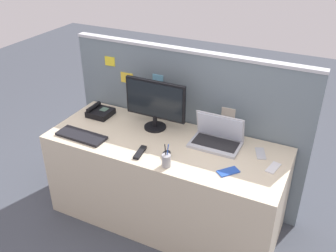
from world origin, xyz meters
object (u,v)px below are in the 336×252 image
at_px(desktop_monitor, 155,102).
at_px(cell_phone_blue_case, 228,172).
at_px(computer_mouse_right_hand, 166,154).
at_px(pen_cup, 166,160).
at_px(laptop, 217,137).
at_px(desk_phone, 100,112).
at_px(cell_phone_white_slab, 273,168).
at_px(keyboard_main, 81,136).
at_px(cell_phone_silver_slab, 260,153).
at_px(tv_remote, 140,152).

relative_size(desktop_monitor, cell_phone_blue_case, 3.49).
bearing_deg(computer_mouse_right_hand, pen_cup, -73.87).
bearing_deg(computer_mouse_right_hand, laptop, 40.02).
distance_m(desk_phone, cell_phone_white_slab, 1.54).
bearing_deg(laptop, cell_phone_blue_case, -58.12).
bearing_deg(desk_phone, cell_phone_blue_case, -13.58).
xyz_separation_m(laptop, keyboard_main, (-0.99, -0.38, -0.05)).
bearing_deg(cell_phone_white_slab, cell_phone_blue_case, -133.95).
relative_size(desk_phone, pen_cup, 1.08).
xyz_separation_m(desktop_monitor, cell_phone_silver_slab, (0.88, -0.01, -0.23)).
distance_m(pen_cup, cell_phone_white_slab, 0.74).
relative_size(keyboard_main, cell_phone_white_slab, 2.88).
xyz_separation_m(pen_cup, cell_phone_blue_case, (0.41, 0.12, -0.04)).
bearing_deg(tv_remote, desktop_monitor, 92.95).
xyz_separation_m(desktop_monitor, keyboard_main, (-0.45, -0.40, -0.22)).
height_order(desktop_monitor, keyboard_main, desktop_monitor).
distance_m(laptop, tv_remote, 0.60).
bearing_deg(cell_phone_white_slab, keyboard_main, -158.55).
bearing_deg(desktop_monitor, pen_cup, -54.50).
bearing_deg(desktop_monitor, cell_phone_blue_case, -24.26).
bearing_deg(laptop, desktop_monitor, 178.37).
xyz_separation_m(desktop_monitor, tv_remote, (0.08, -0.40, -0.22)).
distance_m(pen_cup, cell_phone_silver_slab, 0.71).
bearing_deg(pen_cup, cell_phone_white_slab, 24.01).
distance_m(desktop_monitor, computer_mouse_right_hand, 0.48).
distance_m(desktop_monitor, cell_phone_white_slab, 1.04).
bearing_deg(keyboard_main, laptop, 22.51).
distance_m(laptop, cell_phone_white_slab, 0.48).
distance_m(desktop_monitor, keyboard_main, 0.64).
height_order(computer_mouse_right_hand, cell_phone_silver_slab, computer_mouse_right_hand).
distance_m(laptop, pen_cup, 0.49).
relative_size(laptop, keyboard_main, 0.92).
xyz_separation_m(cell_phone_blue_case, cell_phone_silver_slab, (0.14, 0.32, 0.00)).
xyz_separation_m(desk_phone, tv_remote, (0.62, -0.37, -0.02)).
bearing_deg(computer_mouse_right_hand, tv_remote, -172.72).
relative_size(laptop, cell_phone_silver_slab, 2.52).
relative_size(cell_phone_white_slab, tv_remote, 0.84).
bearing_deg(pen_cup, cell_phone_silver_slab, 38.49).
height_order(desktop_monitor, cell_phone_blue_case, desktop_monitor).
xyz_separation_m(pen_cup, cell_phone_silver_slab, (0.55, 0.44, -0.04)).
bearing_deg(pen_cup, tv_remote, 167.24).
bearing_deg(cell_phone_blue_case, tv_remote, -134.03).
height_order(pen_cup, cell_phone_silver_slab, pen_cup).
height_order(laptop, cell_phone_white_slab, laptop).
bearing_deg(cell_phone_blue_case, cell_phone_white_slab, 74.48).
distance_m(computer_mouse_right_hand, cell_phone_blue_case, 0.47).
bearing_deg(cell_phone_blue_case, pen_cup, -123.40).
bearing_deg(desktop_monitor, computer_mouse_right_hand, -51.75).
xyz_separation_m(pen_cup, cell_phone_white_slab, (0.68, 0.30, -0.04)).
xyz_separation_m(computer_mouse_right_hand, pen_cup, (0.06, -0.11, 0.03)).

